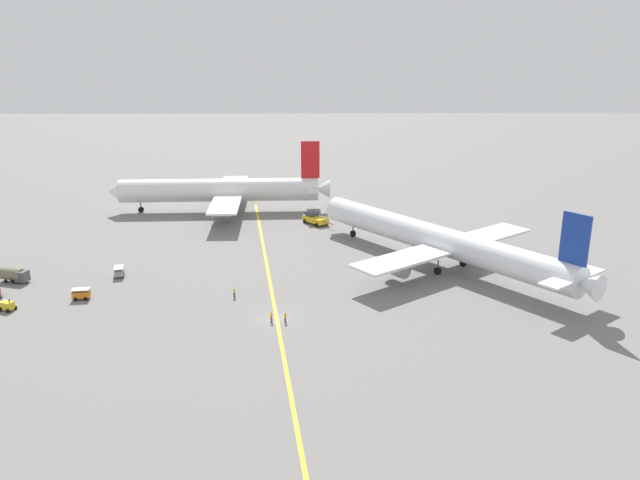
{
  "coord_description": "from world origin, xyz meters",
  "views": [
    {
      "loc": [
        4.78,
        -82.98,
        37.48
      ],
      "look_at": [
        6.8,
        25.92,
        4.0
      ],
      "focal_mm": 35.03,
      "sensor_mm": 36.0,
      "label": 1
    }
  ],
  "objects": [
    {
      "name": "ground_plane",
      "position": [
        0.0,
        0.0,
        0.0
      ],
      "size": [
        600.0,
        600.0,
        0.0
      ],
      "primitive_type": "plane",
      "color": "slate"
    },
    {
      "name": "taxiway_stripe",
      "position": [
        -1.19,
        10.0,
        0.0
      ],
      "size": [
        15.25,
        119.15,
        0.01
      ],
      "primitive_type": "cube",
      "rotation": [
        0.0,
        0.0,
        0.12
      ],
      "color": "yellow",
      "rests_on": "ground"
    },
    {
      "name": "airliner_at_gate_left",
      "position": [
        -16.06,
        63.03,
        5.1
      ],
      "size": [
        52.61,
        40.63,
        16.68
      ],
      "color": "white",
      "rests_on": "ground"
    },
    {
      "name": "airliner_being_pushed",
      "position": [
        27.81,
        22.93,
        4.77
      ],
      "size": [
        42.47,
        52.05,
        14.92
      ],
      "color": "white",
      "rests_on": "ground"
    },
    {
      "name": "pushback_tug",
      "position": [
        6.16,
        51.37,
        1.21
      ],
      "size": [
        6.87,
        8.22,
        2.85
      ],
      "color": "gold",
      "rests_on": "ground"
    },
    {
      "name": "gse_fuel_bowser_stubby",
      "position": [
        -44.56,
        15.85,
        1.33
      ],
      "size": [
        5.21,
        3.03,
        2.4
      ],
      "color": "#666B4C",
      "rests_on": "ground"
    },
    {
      "name": "gse_baggage_cart_near_cluster",
      "position": [
        -27.84,
        18.23,
        0.86
      ],
      "size": [
        2.17,
        3.02,
        1.71
      ],
      "color": "gray",
      "rests_on": "ground"
    },
    {
      "name": "gse_baggage_cart_trailing",
      "position": [
        -30.82,
        8.17,
        0.86
      ],
      "size": [
        2.89,
        1.88,
        1.71
      ],
      "color": "orange",
      "rests_on": "ground"
    },
    {
      "name": "gse_gpu_cart_small",
      "position": [
        -40.32,
        3.89,
        0.79
      ],
      "size": [
        2.55,
        2.27,
        1.9
      ],
      "color": "gold",
      "rests_on": "ground"
    },
    {
      "name": "ground_crew_wing_walker_right",
      "position": [
        1.34,
        -1.1,
        0.79
      ],
      "size": [
        0.36,
        0.36,
        1.54
      ],
      "color": "#4C4C51",
      "rests_on": "ground"
    },
    {
      "name": "ground_crew_marshaller_foreground",
      "position": [
        -7.01,
        8.4,
        0.86
      ],
      "size": [
        0.36,
        0.36,
        1.66
      ],
      "color": "#2D3351",
      "rests_on": "ground"
    },
    {
      "name": "ground_crew_ramp_agent_by_cones",
      "position": [
        -0.65,
        -0.99,
        0.81
      ],
      "size": [
        0.36,
        0.48,
        1.57
      ],
      "color": "#4C4C51",
      "rests_on": "ground"
    }
  ]
}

